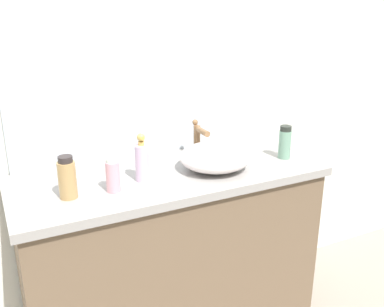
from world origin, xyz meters
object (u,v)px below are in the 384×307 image
at_px(perfume_bottle, 113,175).
at_px(spray_can, 67,178).
at_px(sink_basin, 215,157).
at_px(lotion_bottle, 285,142).
at_px(soap_dispenser, 142,161).

xyz_separation_m(perfume_bottle, spray_can, (-0.17, 0.02, 0.01)).
xyz_separation_m(sink_basin, lotion_bottle, (0.37, -0.02, 0.02)).
height_order(sink_basin, perfume_bottle, perfume_bottle).
bearing_deg(lotion_bottle, spray_can, 179.71).
relative_size(sink_basin, perfume_bottle, 2.34).
distance_m(lotion_bottle, spray_can, 1.04).
distance_m(sink_basin, lotion_bottle, 0.38).
bearing_deg(sink_basin, spray_can, -178.80).
bearing_deg(lotion_bottle, sink_basin, 177.08).
bearing_deg(soap_dispenser, sink_basin, -3.59).
bearing_deg(sink_basin, soap_dispenser, 176.41).
bearing_deg(spray_can, sink_basin, 1.20).
bearing_deg(spray_can, soap_dispenser, 6.35).
bearing_deg(perfume_bottle, soap_dispenser, 20.57).
relative_size(perfume_bottle, spray_can, 0.82).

